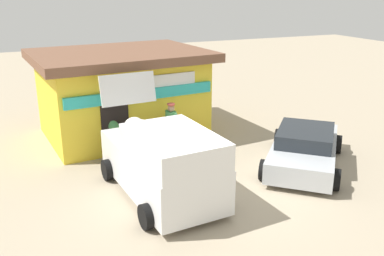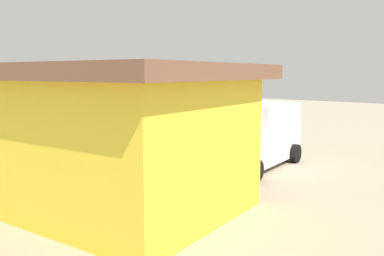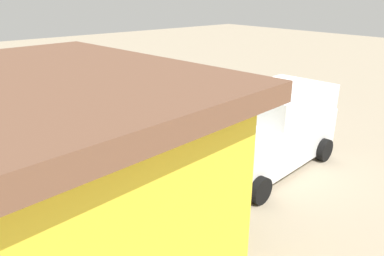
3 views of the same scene
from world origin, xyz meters
TOP-DOWN VIEW (x-y plane):
  - ground_plane at (0.00, 0.00)m, footprint 60.00×60.00m
  - storefront_bar at (-0.95, 6.04)m, footprint 6.34×5.10m
  - delivery_van at (-1.26, 0.78)m, footprint 2.51×4.64m
  - parked_sedan at (3.37, 0.94)m, footprint 4.18×4.33m
  - vendor_standing at (0.00, 3.49)m, footprint 0.43×0.55m
  - customer_bending at (-1.75, 3.88)m, footprint 0.66×0.76m
  - unloaded_banana_pile at (-1.51, 3.94)m, footprint 0.74×0.80m
  - paint_bucket at (0.80, 3.39)m, footprint 0.27×0.27m

SIDE VIEW (x-z plane):
  - ground_plane at x=0.00m, z-range 0.00..0.00m
  - paint_bucket at x=0.80m, z-range 0.00..0.40m
  - unloaded_banana_pile at x=-1.51m, z-range -0.02..0.43m
  - parked_sedan at x=3.37m, z-range -0.02..1.15m
  - customer_bending at x=-1.75m, z-range 0.15..1.47m
  - delivery_van at x=-1.26m, z-range -0.46..2.38m
  - vendor_standing at x=0.00m, z-range 0.13..1.83m
  - storefront_bar at x=-0.95m, z-range 0.04..3.12m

